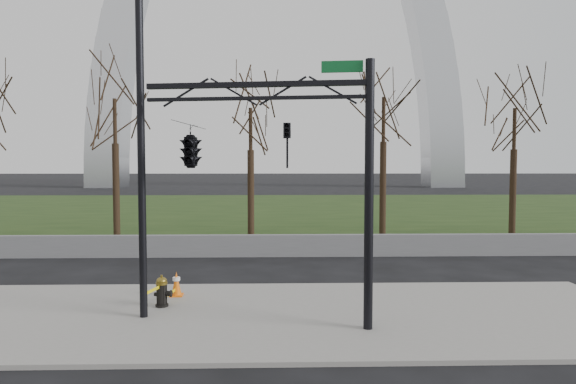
{
  "coord_description": "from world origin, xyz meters",
  "views": [
    {
      "loc": [
        -0.13,
        -11.7,
        3.68
      ],
      "look_at": [
        0.22,
        2.0,
        2.97
      ],
      "focal_mm": 30.24,
      "sensor_mm": 36.0,
      "label": 1
    }
  ],
  "objects_px": {
    "fire_hydrant": "(162,292)",
    "traffic_cone": "(176,284)",
    "street_light": "(151,124)",
    "traffic_signal_mast": "(224,146)"
  },
  "relations": [
    {
      "from": "fire_hydrant",
      "to": "traffic_cone",
      "type": "relative_size",
      "value": 1.2
    },
    {
      "from": "traffic_cone",
      "to": "street_light",
      "type": "bearing_deg",
      "value": -95.39
    },
    {
      "from": "traffic_cone",
      "to": "traffic_signal_mast",
      "type": "bearing_deg",
      "value": -56.51
    },
    {
      "from": "traffic_cone",
      "to": "traffic_signal_mast",
      "type": "relative_size",
      "value": 0.11
    },
    {
      "from": "traffic_cone",
      "to": "traffic_signal_mast",
      "type": "distance_m",
      "value": 4.69
    },
    {
      "from": "street_light",
      "to": "traffic_cone",
      "type": "bearing_deg",
      "value": 77.29
    },
    {
      "from": "street_light",
      "to": "traffic_signal_mast",
      "type": "distance_m",
      "value": 1.93
    },
    {
      "from": "traffic_signal_mast",
      "to": "traffic_cone",
      "type": "bearing_deg",
      "value": 131.38
    },
    {
      "from": "fire_hydrant",
      "to": "traffic_signal_mast",
      "type": "relative_size",
      "value": 0.14
    },
    {
      "from": "fire_hydrant",
      "to": "street_light",
      "type": "distance_m",
      "value": 4.3
    }
  ]
}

